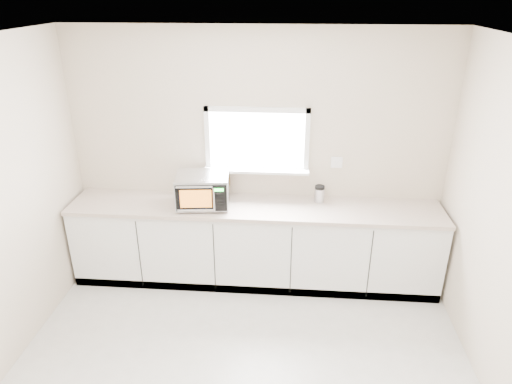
# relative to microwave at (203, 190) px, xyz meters

# --- Properties ---
(back_wall) EXTENTS (4.00, 0.17, 2.70)m
(back_wall) POSITION_rel_microwave_xyz_m (0.54, 0.34, 0.26)
(back_wall) COLOR beige
(back_wall) RESTS_ON ground
(cabinets) EXTENTS (3.92, 0.60, 0.88)m
(cabinets) POSITION_rel_microwave_xyz_m (0.54, 0.05, -0.66)
(cabinets) COLOR white
(cabinets) RESTS_ON ground
(countertop) EXTENTS (3.92, 0.64, 0.04)m
(countertop) POSITION_rel_microwave_xyz_m (0.54, 0.04, -0.20)
(countertop) COLOR #B5A795
(countertop) RESTS_ON cabinets
(microwave) EXTENTS (0.57, 0.47, 0.34)m
(microwave) POSITION_rel_microwave_xyz_m (0.00, 0.00, 0.00)
(microwave) COLOR black
(microwave) RESTS_ON countertop
(knife_block) EXTENTS (0.11, 0.21, 0.30)m
(knife_block) POSITION_rel_microwave_xyz_m (0.08, -0.07, -0.05)
(knife_block) COLOR #442418
(knife_block) RESTS_ON countertop
(cutting_board) EXTENTS (0.32, 0.08, 0.31)m
(cutting_board) POSITION_rel_microwave_xyz_m (0.09, 0.29, -0.02)
(cutting_board) COLOR #946339
(cutting_board) RESTS_ON countertop
(coffee_grinder) EXTENTS (0.11, 0.11, 0.19)m
(coffee_grinder) POSITION_rel_microwave_xyz_m (1.22, 0.20, -0.09)
(coffee_grinder) COLOR #B2B4B9
(coffee_grinder) RESTS_ON countertop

